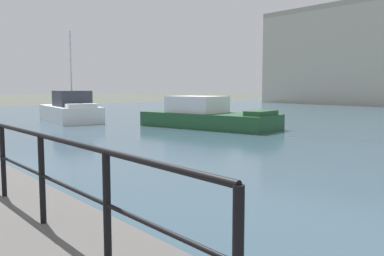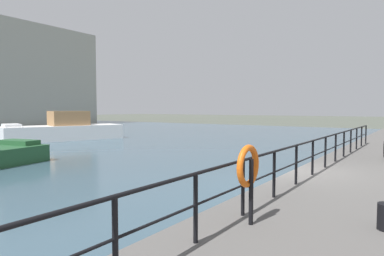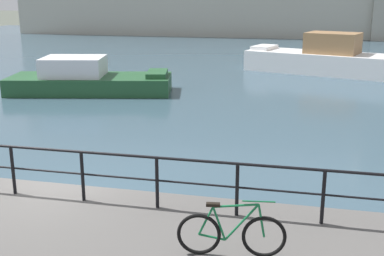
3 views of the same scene
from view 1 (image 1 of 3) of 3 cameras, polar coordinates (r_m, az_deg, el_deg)
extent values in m
cube|color=#23512D|center=(23.33, 2.29, 1.08)|extent=(8.40, 4.52, 0.84)
cube|color=silver|center=(23.74, 0.74, 3.31)|extent=(3.39, 2.99, 0.94)
cube|color=#23512D|center=(21.51, 9.55, 2.06)|extent=(1.36, 2.19, 0.24)
cube|color=white|center=(28.98, -16.57, 1.94)|extent=(6.88, 3.57, 1.03)
cube|color=#333842|center=(28.36, -16.32, 3.95)|extent=(2.86, 2.34, 1.03)
cube|color=white|center=(26.30, -15.06, 3.00)|extent=(1.05, 1.94, 0.24)
cylinder|color=silver|center=(28.40, -16.46, 8.90)|extent=(0.10, 0.10, 3.88)
cylinder|color=black|center=(6.67, -24.70, -4.17)|extent=(0.07, 0.07, 1.05)
cylinder|color=black|center=(5.18, -20.06, -6.72)|extent=(0.07, 0.07, 1.05)
cylinder|color=black|center=(3.77, -11.68, -11.14)|extent=(0.07, 0.07, 1.05)
camera|label=2|loc=(23.19, -42.73, 5.21)|focal=31.45mm
camera|label=3|loc=(10.09, -86.92, 14.89)|focal=46.02mm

